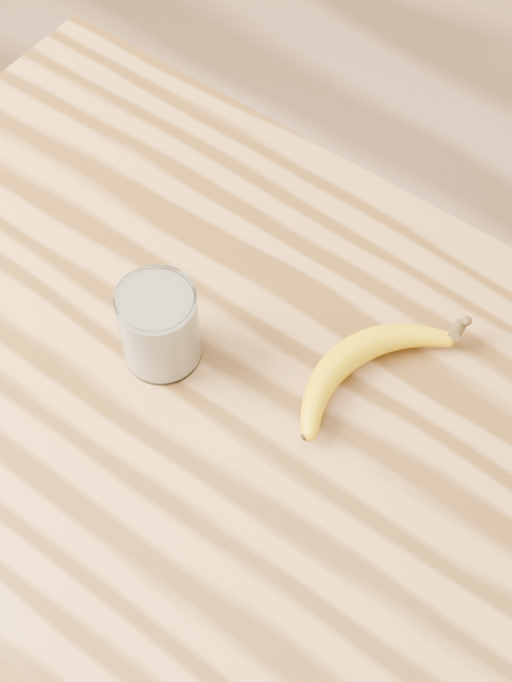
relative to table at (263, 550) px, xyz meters
The scene contains 4 objects.
room 0.58m from the table, ahead, with size 4.04×4.04×2.70m.
table is the anchor object (origin of this frame).
smoothie_glass 0.26m from the table, 158.59° to the left, with size 0.08×0.08×0.10m.
banana 0.23m from the table, 96.65° to the left, with size 0.10×0.26×0.03m, color #D2A200, non-canonical shape.
Camera 1 is at (0.20, -0.28, 1.72)m, focal length 50.00 mm.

